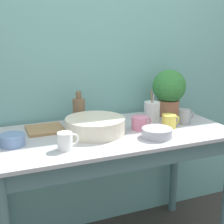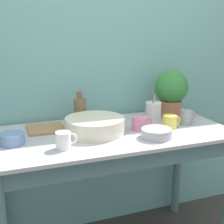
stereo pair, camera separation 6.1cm
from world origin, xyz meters
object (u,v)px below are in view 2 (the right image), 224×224
at_px(mug_grey, 186,117).
at_px(tray_board, 46,129).
at_px(bottle_tall, 80,110).
at_px(utensil_cup, 153,112).
at_px(bowl_wash_large, 95,126).
at_px(mug_pink, 140,123).
at_px(bowl_small_steel, 156,133).
at_px(mug_white, 64,140).
at_px(potted_plant, 171,90).
at_px(bowl_small_blue, 12,139).
at_px(mug_yellow, 170,122).

height_order(mug_grey, tray_board, mug_grey).
bearing_deg(bottle_tall, utensil_cup, -15.87).
distance_m(bowl_wash_large, bottle_tall, 0.23).
height_order(mug_pink, mug_grey, mug_grey).
height_order(bowl_wash_large, mug_pink, bowl_wash_large).
distance_m(mug_pink, bowl_small_steel, 0.17).
bearing_deg(mug_pink, mug_grey, -0.78).
relative_size(bowl_wash_large, utensil_cup, 1.65).
relative_size(mug_pink, mug_white, 1.16).
xyz_separation_m(potted_plant, bowl_small_steel, (-0.31, -0.38, -0.16)).
height_order(mug_grey, bowl_small_steel, mug_grey).
xyz_separation_m(bowl_wash_large, bowl_small_blue, (-0.47, -0.02, -0.02)).
bearing_deg(bowl_small_blue, potted_plant, 10.77).
bearing_deg(bottle_tall, tray_board, -164.28).
relative_size(bowl_wash_large, mug_pink, 2.67).
relative_size(bottle_tall, bowl_small_blue, 1.58).
bearing_deg(bowl_small_blue, bowl_small_steel, -12.82).
bearing_deg(bottle_tall, bowl_wash_large, -82.68).
bearing_deg(potted_plant, mug_grey, -92.60).
distance_m(potted_plant, mug_grey, 0.25).
bearing_deg(bowl_wash_large, utensil_cup, 12.73).
xyz_separation_m(mug_grey, mug_white, (-0.82, -0.16, -0.00)).
height_order(potted_plant, mug_white, potted_plant).
distance_m(mug_grey, utensil_cup, 0.21).
xyz_separation_m(potted_plant, utensil_cup, (-0.18, -0.09, -0.12)).
height_order(mug_yellow, bowl_small_steel, mug_yellow).
bearing_deg(bowl_small_blue, bottle_tall, 29.79).
height_order(bowl_small_steel, tray_board, bowl_small_steel).
bearing_deg(utensil_cup, mug_yellow, -81.23).
distance_m(potted_plant, tray_board, 0.89).
relative_size(mug_pink, mug_grey, 1.18).
distance_m(potted_plant, mug_yellow, 0.33).
bearing_deg(mug_white, bottle_tall, 64.96).
xyz_separation_m(mug_grey, bowl_small_steel, (-0.30, -0.17, -0.02)).
height_order(mug_white, bowl_small_blue, mug_white).
height_order(mug_white, tray_board, mug_white).
distance_m(bowl_wash_large, mug_pink, 0.28).
xyz_separation_m(bottle_tall, tray_board, (-0.23, -0.06, -0.08)).
xyz_separation_m(bowl_small_steel, tray_board, (-0.56, 0.36, -0.02)).
distance_m(mug_pink, tray_board, 0.57).
bearing_deg(mug_white, utensil_cup, 23.40).
height_order(mug_white, utensil_cup, utensil_cup).
bearing_deg(bottle_tall, potted_plant, -4.05).
xyz_separation_m(mug_grey, mug_yellow, (-0.14, -0.04, -0.01)).
relative_size(bowl_small_blue, utensil_cup, 0.63).
height_order(potted_plant, tray_board, potted_plant).
bearing_deg(bowl_small_blue, mug_yellow, -3.13).
relative_size(potted_plant, mug_grey, 2.93).
xyz_separation_m(bowl_wash_large, bowl_small_steel, (0.30, -0.20, -0.02)).
distance_m(bottle_tall, bowl_small_blue, 0.51).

